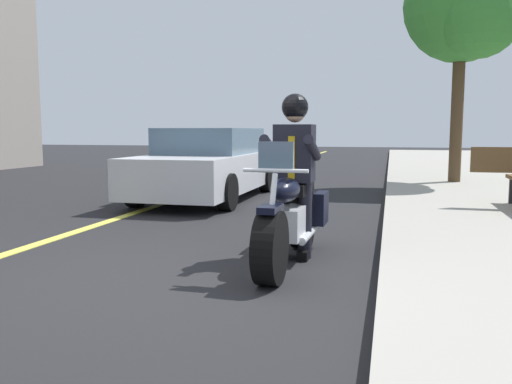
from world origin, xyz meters
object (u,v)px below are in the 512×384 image
(motorcycle_main, at_px, (290,219))
(rider_main, at_px, (294,161))
(street_tree_curbside, at_px, (466,9))
(car_silver, at_px, (209,164))

(motorcycle_main, bearing_deg, rider_main, 179.63)
(motorcycle_main, distance_m, street_tree_curbside, 8.98)
(rider_main, xyz_separation_m, car_silver, (-4.50, -2.53, -0.35))
(rider_main, height_order, car_silver, rider_main)
(motorcycle_main, xyz_separation_m, street_tree_curbside, (-7.81, 2.53, 3.63))
(rider_main, bearing_deg, street_tree_curbside, 161.62)
(motorcycle_main, height_order, car_silver, car_silver)
(motorcycle_main, bearing_deg, car_silver, -151.66)
(motorcycle_main, height_order, street_tree_curbside, street_tree_curbside)
(car_silver, height_order, street_tree_curbside, street_tree_curbside)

